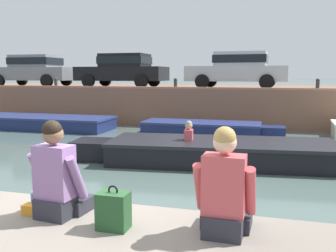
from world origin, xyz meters
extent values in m
plane|color=#4C605B|center=(0.00, 5.66, 0.00)|extent=(400.00, 400.00, 0.00)
cube|color=brown|center=(0.00, 14.32, 0.79)|extent=(60.00, 6.00, 1.59)
cube|color=#9F6C52|center=(0.00, 11.44, 1.63)|extent=(60.00, 0.24, 0.08)
cube|color=navy|center=(-6.77, 9.39, 0.22)|extent=(5.61, 1.85, 0.43)
cube|color=navy|center=(-6.77, 9.39, 0.47)|extent=(5.67, 1.91, 0.08)
cube|color=brown|center=(-6.35, 9.39, 0.37)|extent=(0.25, 1.63, 0.06)
cube|color=navy|center=(-0.38, 9.71, 0.19)|extent=(4.21, 1.43, 0.38)
cube|color=navy|center=(2.14, 9.71, 0.19)|extent=(0.84, 0.79, 0.38)
cube|color=navy|center=(-0.38, 9.71, 0.42)|extent=(4.27, 1.49, 0.08)
cube|color=brown|center=(-0.70, 9.71, 0.32)|extent=(0.24, 1.29, 0.06)
cube|color=black|center=(0.92, 5.39, 0.24)|extent=(5.60, 2.39, 0.48)
cube|color=black|center=(-2.32, 5.05, 0.24)|extent=(1.19, 1.11, 0.48)
cube|color=black|center=(0.92, 5.39, 0.52)|extent=(5.66, 2.46, 0.08)
cube|color=brown|center=(1.33, 5.44, 0.42)|extent=(0.41, 1.66, 0.06)
cube|color=#C64C51|center=(0.11, 5.31, 0.60)|extent=(0.23, 0.34, 0.44)
sphere|color=tan|center=(0.11, 5.31, 0.92)|extent=(0.19, 0.19, 0.19)
sphere|color=gray|center=(0.11, 5.31, 0.96)|extent=(0.17, 0.17, 0.17)
cube|color=slate|center=(-9.59, 12.88, 2.21)|extent=(4.30, 1.86, 0.64)
cube|color=slate|center=(-9.42, 12.88, 2.83)|extent=(2.16, 1.61, 0.60)
cube|color=black|center=(-9.42, 12.88, 2.83)|extent=(2.25, 1.64, 0.33)
cylinder|color=black|center=(-10.93, 13.76, 1.89)|extent=(0.60, 0.19, 0.60)
cylinder|color=black|center=(-8.25, 12.00, 1.89)|extent=(0.60, 0.19, 0.60)
cylinder|color=black|center=(-8.28, 13.81, 1.89)|extent=(0.60, 0.19, 0.60)
cube|color=black|center=(-4.78, 12.88, 2.21)|extent=(4.18, 1.79, 0.64)
cube|color=black|center=(-4.61, 12.88, 2.83)|extent=(2.10, 1.56, 0.60)
cube|color=black|center=(-4.61, 12.88, 2.83)|extent=(2.18, 1.60, 0.33)
cylinder|color=black|center=(-6.08, 12.00, 1.89)|extent=(0.60, 0.19, 0.60)
cylinder|color=black|center=(-6.06, 13.79, 1.89)|extent=(0.60, 0.19, 0.60)
cylinder|color=black|center=(-3.50, 11.97, 1.89)|extent=(0.60, 0.19, 0.60)
cylinder|color=black|center=(-3.48, 13.77, 1.89)|extent=(0.60, 0.19, 0.60)
cube|color=#B7BABC|center=(0.56, 12.88, 2.21)|extent=(4.32, 1.88, 0.64)
cube|color=#B7BABC|center=(0.73, 12.87, 2.83)|extent=(2.19, 1.59, 0.60)
cube|color=black|center=(0.73, 12.87, 2.83)|extent=(2.27, 1.63, 0.33)
cylinder|color=black|center=(-0.80, 12.05, 1.89)|extent=(0.61, 0.20, 0.60)
cylinder|color=black|center=(-0.73, 13.81, 1.89)|extent=(0.61, 0.20, 0.60)
cylinder|color=black|center=(1.84, 11.95, 1.89)|extent=(0.61, 0.20, 0.60)
cylinder|color=black|center=(1.91, 13.71, 1.89)|extent=(0.61, 0.20, 0.60)
cylinder|color=#2D2B28|center=(-7.50, 11.57, 1.76)|extent=(0.14, 0.14, 0.35)
sphere|color=#2D2B28|center=(-7.50, 11.57, 1.96)|extent=(0.15, 0.15, 0.15)
cylinder|color=#2D2B28|center=(-1.84, 11.57, 1.76)|extent=(0.14, 0.14, 0.35)
sphere|color=#2D2B28|center=(-1.84, 11.57, 1.96)|extent=(0.15, 0.15, 0.15)
cylinder|color=#2D2B28|center=(3.72, 11.57, 1.76)|extent=(0.14, 0.14, 0.35)
sphere|color=#2D2B28|center=(3.72, 11.57, 1.96)|extent=(0.15, 0.15, 0.15)
cube|color=#282833|center=(0.06, -0.55, 0.89)|extent=(0.37, 0.31, 0.20)
cube|color=#282833|center=(0.09, -0.34, 0.86)|extent=(0.47, 0.36, 0.14)
cube|color=#8C669E|center=(0.06, -0.55, 1.25)|extent=(0.38, 0.26, 0.52)
cylinder|color=#8C669E|center=(0.29, -0.53, 1.20)|extent=(0.12, 0.29, 0.47)
cylinder|color=#8C669E|center=(-0.15, -0.48, 1.20)|extent=(0.12, 0.29, 0.47)
sphere|color=brown|center=(0.06, -0.55, 1.62)|extent=(0.20, 0.20, 0.20)
sphere|color=black|center=(0.06, -0.56, 1.66)|extent=(0.19, 0.19, 0.19)
cube|color=#282833|center=(1.70, -0.55, 0.89)|extent=(0.35, 0.29, 0.20)
cube|color=#282833|center=(1.71, -0.33, 0.86)|extent=(0.45, 0.33, 0.14)
cube|color=#C64C51|center=(1.70, -0.55, 1.25)|extent=(0.37, 0.23, 0.52)
cylinder|color=#C64C51|center=(1.92, -0.51, 1.20)|extent=(0.10, 0.29, 0.47)
cylinder|color=#C64C51|center=(1.48, -0.49, 1.20)|extent=(0.10, 0.29, 0.47)
sphere|color=beige|center=(1.70, -0.55, 1.62)|extent=(0.20, 0.20, 0.20)
sphere|color=tan|center=(1.70, -0.56, 1.66)|extent=(0.19, 0.19, 0.19)
cylinder|color=#3F8CCC|center=(-0.26, -0.44, 0.88)|extent=(0.06, 0.06, 0.18)
cylinder|color=white|center=(-0.26, -0.44, 0.98)|extent=(0.04, 0.04, 0.02)
cube|color=#234C28|center=(0.72, -0.66, 0.96)|extent=(0.28, 0.20, 0.34)
cube|color=#234C28|center=(0.72, -0.55, 0.91)|extent=(0.22, 0.06, 0.18)
torus|color=black|center=(0.72, -0.66, 1.15)|extent=(0.10, 0.02, 0.10)
cube|color=orange|center=(-0.21, -0.55, 0.84)|extent=(0.18, 0.12, 0.10)
camera|label=1|loc=(2.06, -3.65, 2.18)|focal=40.00mm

